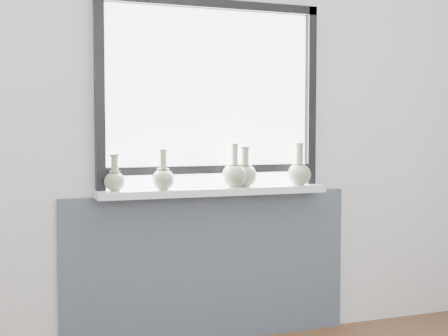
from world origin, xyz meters
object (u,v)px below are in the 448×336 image
object	(u,v)px
windowsill	(214,191)
vase_d	(245,173)
vase_b	(163,177)
vase_c	(234,174)
vase_e	(299,172)
vase_a	(115,179)

from	to	relation	value
windowsill	vase_d	distance (m)	0.21
vase_b	vase_c	bearing A→B (deg)	0.27
vase_b	vase_e	world-z (taller)	vase_e
vase_d	vase_e	size ratio (longest dim) A/B	0.92
vase_b	vase_d	bearing A→B (deg)	2.65
vase_b	vase_d	world-z (taller)	vase_d
windowsill	vase_e	distance (m)	0.53
vase_a	windowsill	bearing A→B (deg)	1.29
vase_a	vase_b	size ratio (longest dim) A/B	0.90
vase_c	vase_d	xyz separation A→B (m)	(0.07, 0.02, 0.00)
vase_b	vase_c	world-z (taller)	vase_c
windowsill	vase_d	size ratio (longest dim) A/B	5.74
vase_a	vase_c	distance (m)	0.67
vase_c	vase_d	size ratio (longest dim) A/B	1.08
windowsill	vase_c	bearing A→B (deg)	-12.39
vase_b	vase_e	bearing A→B (deg)	0.18
vase_e	windowsill	bearing A→B (deg)	177.34
windowsill	vase_e	world-z (taller)	vase_e
windowsill	vase_d	bearing A→B (deg)	-1.29
vase_a	vase_c	bearing A→B (deg)	-1.03
vase_d	windowsill	bearing A→B (deg)	178.71
vase_a	vase_b	bearing A→B (deg)	-3.09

